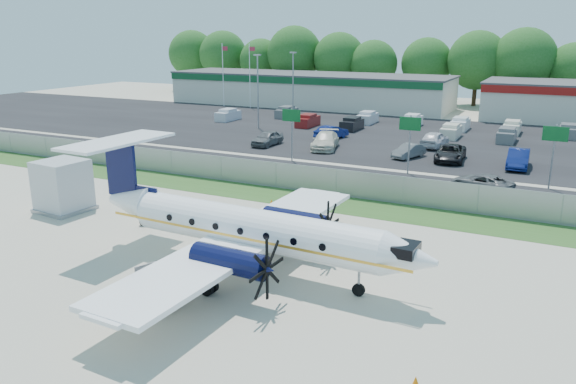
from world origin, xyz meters
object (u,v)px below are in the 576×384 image
at_px(baggage_cart_far, 156,297).
at_px(service_container, 63,188).
at_px(pushback_tug, 163,212).
at_px(baggage_cart_near, 156,280).
at_px(aircraft, 247,227).

distance_m(baggage_cart_far, service_container, 16.78).
xyz_separation_m(baggage_cart_far, service_container, (-14.52, 8.34, 1.13)).
distance_m(pushback_tug, baggage_cart_far, 11.71).
height_order(pushback_tug, baggage_cart_far, pushback_tug).
bearing_deg(baggage_cart_near, pushback_tug, 126.35).
bearing_deg(baggage_cart_far, pushback_tug, 126.82).
bearing_deg(service_container, pushback_tug, 7.82).
xyz_separation_m(pushback_tug, baggage_cart_near, (5.87, -7.97, -0.19)).
bearing_deg(pushback_tug, baggage_cart_far, -53.18).
height_order(aircraft, service_container, aircraft).
xyz_separation_m(baggage_cart_near, baggage_cart_far, (1.15, -1.40, 0.02)).
height_order(pushback_tug, service_container, service_container).
relative_size(aircraft, service_container, 5.57).
relative_size(pushback_tug, service_container, 0.85).
xyz_separation_m(baggage_cart_near, service_container, (-13.37, 6.95, 1.15)).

